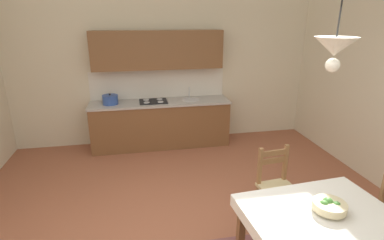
% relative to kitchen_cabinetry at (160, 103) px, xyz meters
% --- Properties ---
extents(wall_back, '(6.42, 0.12, 4.23)m').
position_rel_kitchen_cabinetry_xyz_m(wall_back, '(0.15, 0.33, 1.26)').
color(wall_back, beige).
rests_on(wall_back, ground_plane).
extents(kitchen_cabinetry, '(2.65, 0.63, 2.20)m').
position_rel_kitchen_cabinetry_xyz_m(kitchen_cabinetry, '(0.00, 0.00, 0.00)').
color(kitchen_cabinetry, brown).
rests_on(kitchen_cabinetry, ground_plane).
extents(dining_table, '(1.42, 1.09, 0.75)m').
position_rel_kitchen_cabinetry_xyz_m(dining_table, '(1.13, -3.58, -0.23)').
color(dining_table, brown).
rests_on(dining_table, ground_plane).
extents(dining_chair_kitchen_side, '(0.46, 0.46, 0.93)m').
position_rel_kitchen_cabinetry_xyz_m(dining_chair_kitchen_side, '(1.19, -2.63, -0.41)').
color(dining_chair_kitchen_side, '#D1BC89').
rests_on(dining_chair_kitchen_side, ground_plane).
extents(fruit_bowl, '(0.30, 0.30, 0.12)m').
position_rel_kitchen_cabinetry_xyz_m(fruit_bowl, '(1.21, -3.58, -0.04)').
color(fruit_bowl, beige).
rests_on(fruit_bowl, dining_table).
extents(pendant_lamp, '(0.32, 0.32, 0.81)m').
position_rel_kitchen_cabinetry_xyz_m(pendant_lamp, '(1.04, -3.55, 1.35)').
color(pendant_lamp, black).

